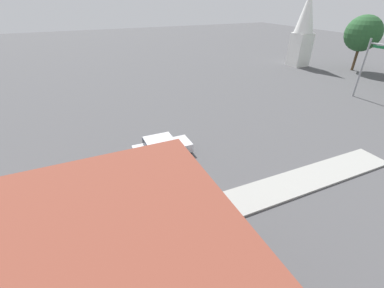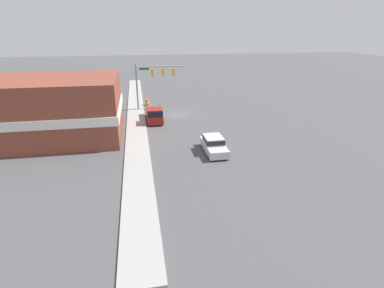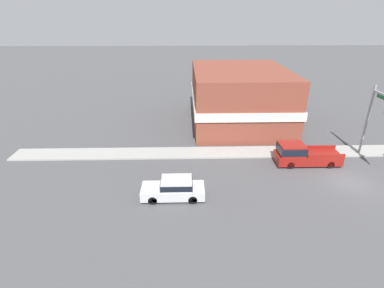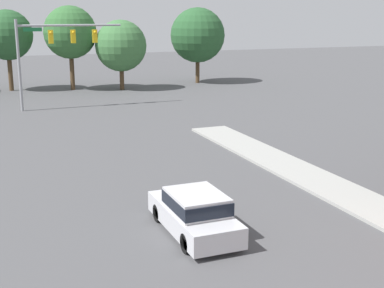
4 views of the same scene
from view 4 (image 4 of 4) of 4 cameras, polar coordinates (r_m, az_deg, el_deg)
name	(u,v)px [view 4 (image 4 of 4)]	position (r m, az deg, el deg)	size (l,w,h in m)	color
far_signal_assembly	(55,43)	(44.10, -14.45, 10.41)	(8.26, 0.49, 7.09)	gray
car_lead	(195,212)	(18.73, 0.29, -7.26)	(1.87, 4.66, 1.55)	black
backdrop_tree_left_mid	(7,35)	(56.08, -19.10, 10.92)	(4.91, 4.91, 7.91)	#4C3823
backdrop_tree_center	(70,32)	(54.99, -12.88, 11.52)	(5.18, 5.18, 8.28)	#4C3823
backdrop_tree_right_mid	(121,46)	(54.34, -7.60, 10.34)	(5.09, 5.09, 6.92)	#4C3823
backdrop_tree_right_far	(198,35)	(59.26, 0.60, 11.53)	(5.92, 5.92, 8.16)	#4C3823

